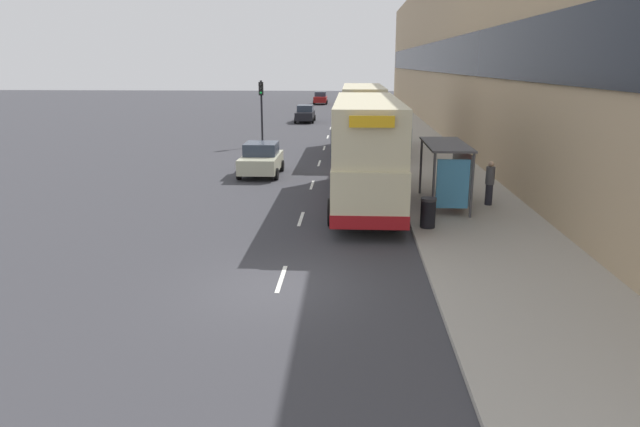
# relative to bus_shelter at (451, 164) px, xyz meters

# --- Properties ---
(ground_plane) EXTENTS (220.00, 220.00, 0.00)m
(ground_plane) POSITION_rel_bus_shelter_xyz_m (-5.77, -8.54, -1.88)
(ground_plane) COLOR #38383D
(pavement) EXTENTS (5.00, 93.00, 0.14)m
(pavement) POSITION_rel_bus_shelter_xyz_m (0.73, 29.96, -1.81)
(pavement) COLOR #A39E93
(pavement) RESTS_ON ground_plane
(terrace_facade) EXTENTS (3.10, 93.00, 13.81)m
(terrace_facade) POSITION_rel_bus_shelter_xyz_m (4.72, 29.96, 5.03)
(terrace_facade) COLOR tan
(terrace_facade) RESTS_ON ground_plane
(lane_mark_0) EXTENTS (0.12, 2.00, 0.01)m
(lane_mark_0) POSITION_rel_bus_shelter_xyz_m (-5.77, -7.90, -1.87)
(lane_mark_0) COLOR silver
(lane_mark_0) RESTS_ON ground_plane
(lane_mark_1) EXTENTS (0.12, 2.00, 0.01)m
(lane_mark_1) POSITION_rel_bus_shelter_xyz_m (-5.77, -1.71, -1.87)
(lane_mark_1) COLOR silver
(lane_mark_1) RESTS_ON ground_plane
(lane_mark_2) EXTENTS (0.12, 2.00, 0.01)m
(lane_mark_2) POSITION_rel_bus_shelter_xyz_m (-5.77, 4.48, -1.87)
(lane_mark_2) COLOR silver
(lane_mark_2) RESTS_ON ground_plane
(lane_mark_3) EXTENTS (0.12, 2.00, 0.01)m
(lane_mark_3) POSITION_rel_bus_shelter_xyz_m (-5.77, 10.68, -1.87)
(lane_mark_3) COLOR silver
(lane_mark_3) RESTS_ON ground_plane
(lane_mark_4) EXTENTS (0.12, 2.00, 0.01)m
(lane_mark_4) POSITION_rel_bus_shelter_xyz_m (-5.77, 16.87, -1.87)
(lane_mark_4) COLOR silver
(lane_mark_4) RESTS_ON ground_plane
(lane_mark_5) EXTENTS (0.12, 2.00, 0.01)m
(lane_mark_5) POSITION_rel_bus_shelter_xyz_m (-5.77, 23.06, -1.87)
(lane_mark_5) COLOR silver
(lane_mark_5) RESTS_ON ground_plane
(lane_mark_6) EXTENTS (0.12, 2.00, 0.01)m
(lane_mark_6) POSITION_rel_bus_shelter_xyz_m (-5.77, 29.25, -1.87)
(lane_mark_6) COLOR silver
(lane_mark_6) RESTS_ON ground_plane
(lane_mark_7) EXTENTS (0.12, 2.00, 0.01)m
(lane_mark_7) POSITION_rel_bus_shelter_xyz_m (-5.77, 35.44, -1.87)
(lane_mark_7) COLOR silver
(lane_mark_7) RESTS_ON ground_plane
(lane_mark_8) EXTENTS (0.12, 2.00, 0.01)m
(lane_mark_8) POSITION_rel_bus_shelter_xyz_m (-5.77, 41.63, -1.87)
(lane_mark_8) COLOR silver
(lane_mark_8) RESTS_ON ground_plane
(bus_shelter) EXTENTS (1.60, 4.20, 2.48)m
(bus_shelter) POSITION_rel_bus_shelter_xyz_m (0.00, 0.00, 0.00)
(bus_shelter) COLOR #4C4C51
(bus_shelter) RESTS_ON ground_plane
(double_decker_bus_near) EXTENTS (2.85, 11.20, 4.30)m
(double_decker_bus_near) POSITION_rel_bus_shelter_xyz_m (-3.30, 0.88, 0.41)
(double_decker_bus_near) COLOR beige
(double_decker_bus_near) RESTS_ON ground_plane
(double_decker_bus_ahead) EXTENTS (2.85, 10.56, 4.30)m
(double_decker_bus_ahead) POSITION_rel_bus_shelter_xyz_m (-3.20, 14.63, 0.41)
(double_decker_bus_ahead) COLOR beige
(double_decker_bus_ahead) RESTS_ON ground_plane
(car_0) EXTENTS (1.98, 3.97, 1.74)m
(car_0) POSITION_rel_bus_shelter_xyz_m (-8.37, 60.48, -1.02)
(car_0) COLOR maroon
(car_0) RESTS_ON ground_plane
(car_1) EXTENTS (1.96, 4.09, 1.71)m
(car_1) POSITION_rel_bus_shelter_xyz_m (-3.17, 37.28, -1.03)
(car_1) COLOR #4C5156
(car_1) RESTS_ON ground_plane
(car_2) EXTENTS (2.09, 3.87, 1.68)m
(car_2) POSITION_rel_bus_shelter_xyz_m (-8.60, 6.88, -1.04)
(car_2) COLOR #B7B799
(car_2) RESTS_ON ground_plane
(car_3) EXTENTS (1.90, 4.38, 1.66)m
(car_3) POSITION_rel_bus_shelter_xyz_m (-8.52, 34.87, -1.05)
(car_3) COLOR black
(car_3) RESTS_ON ground_plane
(pedestrian_at_shelter) EXTENTS (0.35, 0.35, 1.78)m
(pedestrian_at_shelter) POSITION_rel_bus_shelter_xyz_m (1.65, 0.37, -0.82)
(pedestrian_at_shelter) COLOR #23232D
(pedestrian_at_shelter) RESTS_ON ground_plane
(pedestrian_1) EXTENTS (0.34, 0.34, 1.71)m
(pedestrian_1) POSITION_rel_bus_shelter_xyz_m (0.94, 1.88, -0.86)
(pedestrian_1) COLOR #23232D
(pedestrian_1) RESTS_ON ground_plane
(pedestrian_2) EXTENTS (0.36, 0.36, 1.84)m
(pedestrian_2) POSITION_rel_bus_shelter_xyz_m (0.74, 0.58, -0.79)
(pedestrian_2) COLOR #23232D
(pedestrian_2) RESTS_ON ground_plane
(litter_bin) EXTENTS (0.55, 0.55, 1.05)m
(litter_bin) POSITION_rel_bus_shelter_xyz_m (-1.22, -3.06, -1.21)
(litter_bin) COLOR black
(litter_bin) RESTS_ON ground_plane
(traffic_light_far_kerb) EXTENTS (0.30, 0.32, 4.54)m
(traffic_light_far_kerb) POSITION_rel_bus_shelter_xyz_m (-10.17, 17.53, 1.19)
(traffic_light_far_kerb) COLOR black
(traffic_light_far_kerb) RESTS_ON ground_plane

